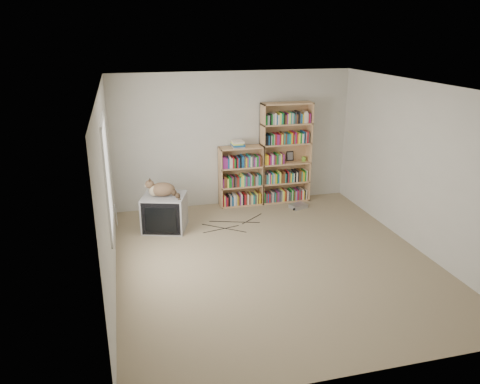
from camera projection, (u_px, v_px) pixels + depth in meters
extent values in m
cube|color=gray|center=(274.00, 260.00, 6.86)|extent=(4.50, 5.00, 0.01)
cube|color=beige|center=(234.00, 139.00, 8.73)|extent=(4.50, 0.02, 2.50)
cube|color=beige|center=(365.00, 261.00, 4.16)|extent=(4.50, 0.02, 2.50)
cube|color=beige|center=(107.00, 192.00, 5.92)|extent=(0.02, 5.00, 2.50)
cube|color=beige|center=(419.00, 167.00, 6.97)|extent=(0.02, 5.00, 2.50)
cube|color=white|center=(278.00, 86.00, 6.03)|extent=(4.50, 5.00, 0.02)
cube|color=white|center=(107.00, 176.00, 6.06)|extent=(0.02, 1.22, 1.52)
cube|color=#9F9FA2|center=(165.00, 212.00, 7.83)|extent=(0.84, 0.80, 0.60)
cube|color=black|center=(161.00, 219.00, 7.55)|extent=(0.61, 0.22, 0.55)
cube|color=black|center=(161.00, 220.00, 7.53)|extent=(0.49, 0.16, 0.42)
cube|color=black|center=(166.00, 210.00, 7.96)|extent=(0.49, 0.45, 0.36)
ellipsoid|color=#372416|center=(162.00, 189.00, 7.68)|extent=(0.45, 0.33, 0.23)
ellipsoid|color=#372416|center=(169.00, 190.00, 7.70)|extent=(0.22, 0.23, 0.17)
ellipsoid|color=tan|center=(154.00, 190.00, 7.65)|extent=(0.18, 0.18, 0.19)
ellipsoid|color=#372416|center=(150.00, 184.00, 7.62)|extent=(0.16, 0.16, 0.14)
sphere|color=beige|center=(146.00, 186.00, 7.62)|extent=(0.06, 0.06, 0.06)
cone|color=black|center=(149.00, 181.00, 7.57)|extent=(0.06, 0.07, 0.07)
cone|color=black|center=(150.00, 180.00, 7.65)|extent=(0.06, 0.07, 0.07)
cube|color=tan|center=(262.00, 155.00, 8.80)|extent=(0.02, 0.30, 1.92)
cube|color=tan|center=(308.00, 152.00, 9.02)|extent=(0.02, 0.30, 1.92)
cube|color=tan|center=(283.00, 152.00, 9.04)|extent=(0.96, 0.03, 1.92)
cube|color=tan|center=(287.00, 103.00, 8.60)|extent=(0.96, 0.30, 0.02)
cube|color=tan|center=(284.00, 200.00, 9.22)|extent=(0.96, 0.30, 0.03)
cube|color=tan|center=(285.00, 182.00, 9.10)|extent=(0.96, 0.30, 0.03)
cube|color=tan|center=(285.00, 163.00, 8.97)|extent=(0.96, 0.30, 0.02)
cube|color=tan|center=(286.00, 144.00, 8.85)|extent=(0.96, 0.30, 0.02)
cube|color=tan|center=(287.00, 124.00, 8.72)|extent=(0.96, 0.30, 0.02)
cube|color=#AD1720|center=(284.00, 195.00, 9.19)|extent=(0.88, 0.24, 0.19)
cube|color=#165794|center=(285.00, 176.00, 9.06)|extent=(0.88, 0.24, 0.19)
cube|color=#157A23|center=(285.00, 157.00, 8.94)|extent=(0.88, 0.24, 0.19)
cube|color=#F8E6CD|center=(286.00, 138.00, 8.81)|extent=(0.88, 0.24, 0.19)
cube|color=black|center=(287.00, 118.00, 8.69)|extent=(0.88, 0.24, 0.19)
cube|color=tan|center=(220.00, 178.00, 8.74)|extent=(0.03, 0.30, 1.14)
cube|color=tan|center=(261.00, 175.00, 8.93)|extent=(0.02, 0.30, 1.14)
cube|color=tan|center=(239.00, 174.00, 8.96)|extent=(0.83, 0.03, 1.14)
cube|color=tan|center=(241.00, 147.00, 8.65)|extent=(0.83, 0.30, 0.02)
cube|color=tan|center=(241.00, 204.00, 9.02)|extent=(0.83, 0.30, 0.03)
cube|color=tan|center=(241.00, 186.00, 8.90)|extent=(0.83, 0.30, 0.03)
cube|color=tan|center=(241.00, 167.00, 8.77)|extent=(0.83, 0.30, 0.02)
cube|color=#AD1720|center=(241.00, 199.00, 8.98)|extent=(0.75, 0.24, 0.19)
cube|color=#165794|center=(241.00, 180.00, 8.86)|extent=(0.75, 0.24, 0.19)
cube|color=#157A23|center=(241.00, 161.00, 8.74)|extent=(0.75, 0.24, 0.19)
cube|color=#AD1720|center=(238.00, 144.00, 8.59)|extent=(0.22, 0.28, 0.12)
cylinder|color=#76AD31|center=(304.00, 159.00, 9.04)|extent=(0.08, 0.08, 0.09)
cube|color=black|center=(290.00, 156.00, 9.06)|extent=(0.14, 0.05, 0.18)
cube|color=#B0B0B5|center=(298.00, 206.00, 8.84)|extent=(0.36, 0.31, 0.07)
cube|color=silver|center=(115.00, 208.00, 7.95)|extent=(0.01, 0.08, 0.13)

